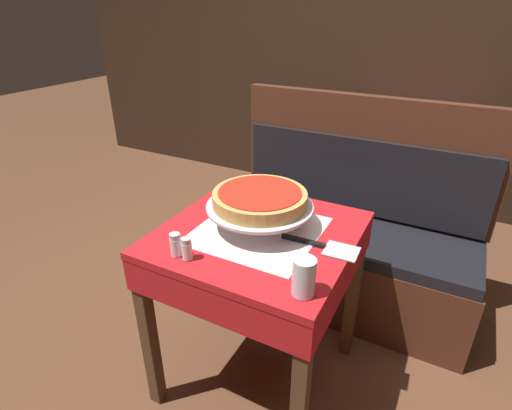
% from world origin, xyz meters
% --- Properties ---
extents(ground_plane, '(14.00, 14.00, 0.00)m').
position_xyz_m(ground_plane, '(0.00, 0.00, 0.00)').
color(ground_plane, brown).
extents(dining_table_front, '(0.71, 0.71, 0.76)m').
position_xyz_m(dining_table_front, '(0.00, 0.00, 0.65)').
color(dining_table_front, red).
rests_on(dining_table_front, ground_plane).
extents(dining_table_rear, '(0.69, 0.69, 0.76)m').
position_xyz_m(dining_table_rear, '(0.31, 1.65, 0.66)').
color(dining_table_rear, red).
rests_on(dining_table_rear, ground_plane).
extents(booth_bench, '(1.33, 0.49, 1.12)m').
position_xyz_m(booth_bench, '(0.17, 0.70, 0.33)').
color(booth_bench, '#4C2819').
rests_on(booth_bench, ground_plane).
extents(back_wall_panel, '(6.00, 0.04, 2.40)m').
position_xyz_m(back_wall_panel, '(0.00, 2.14, 1.20)').
color(back_wall_panel, black).
rests_on(back_wall_panel, ground_plane).
extents(pizza_pan_stand, '(0.40, 0.40, 0.09)m').
position_xyz_m(pizza_pan_stand, '(-0.01, 0.03, 0.84)').
color(pizza_pan_stand, '#ADADB2').
rests_on(pizza_pan_stand, dining_table_front).
extents(deep_dish_pizza, '(0.35, 0.35, 0.05)m').
position_xyz_m(deep_dish_pizza, '(-0.01, 0.03, 0.88)').
color(deep_dish_pizza, tan).
rests_on(deep_dish_pizza, pizza_pan_stand).
extents(pizza_server, '(0.29, 0.10, 0.01)m').
position_xyz_m(pizza_server, '(0.25, 0.00, 0.77)').
color(pizza_server, '#BCBCC1').
rests_on(pizza_server, dining_table_front).
extents(water_glass_near, '(0.07, 0.07, 0.12)m').
position_xyz_m(water_glass_near, '(0.28, -0.26, 0.82)').
color(water_glass_near, silver).
rests_on(water_glass_near, dining_table_front).
extents(salt_shaker, '(0.04, 0.04, 0.08)m').
position_xyz_m(salt_shaker, '(-0.17, -0.28, 0.80)').
color(salt_shaker, silver).
rests_on(salt_shaker, dining_table_front).
extents(pepper_shaker, '(0.04, 0.04, 0.08)m').
position_xyz_m(pepper_shaker, '(-0.12, -0.28, 0.80)').
color(pepper_shaker, silver).
rests_on(pepper_shaker, dining_table_front).
extents(condiment_caddy, '(0.15, 0.15, 0.15)m').
position_xyz_m(condiment_caddy, '(0.33, 1.71, 0.79)').
color(condiment_caddy, black).
rests_on(condiment_caddy, dining_table_rear).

